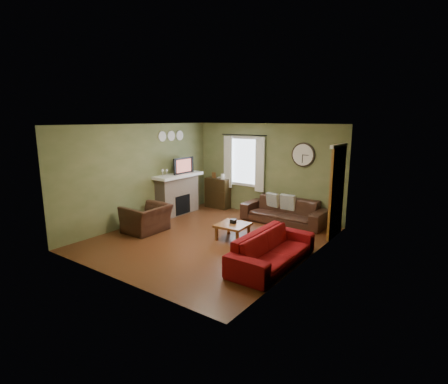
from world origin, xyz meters
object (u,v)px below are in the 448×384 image
Objects in this scene: bookshelf at (218,193)px; coffee_table at (233,231)px; sofa_brown at (284,211)px; armchair at (147,218)px; sofa_red at (273,249)px.

bookshelf reaches higher than coffee_table.
bookshelf is at bearing 173.57° from sofa_brown.
bookshelf is 2.92m from armchair.
sofa_brown is at bearing -6.43° from bookshelf.
sofa_brown is 3.29× the size of coffee_table.
armchair is at bearing -132.16° from sofa_brown.
bookshelf is 2.96m from coffee_table.
sofa_brown is 1.91m from coffee_table.
sofa_brown is at bearing 21.97° from sofa_red.
armchair reaches higher than sofa_red.
sofa_red is 3.45m from armchair.
bookshelf is 4.51m from sofa_red.
sofa_brown reaches higher than coffee_table.
sofa_red is at bearing -68.03° from sofa_brown.
sofa_brown reaches higher than sofa_red.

